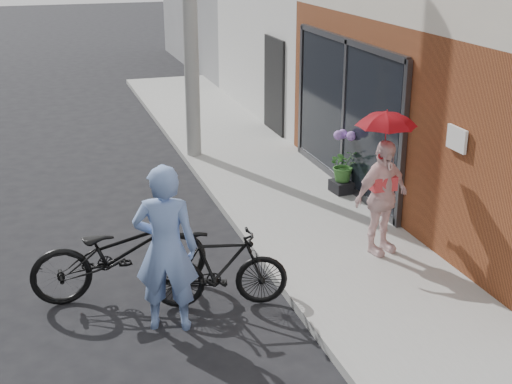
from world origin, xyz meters
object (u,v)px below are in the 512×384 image
bike_right (220,269)px  planter (343,186)px  officer (166,249)px  kimono_woman (382,197)px  bike_left (120,253)px

bike_right → planter: bike_right is taller
officer → bike_right: size_ratio=1.20×
officer → bike_right: officer is taller
bike_right → kimono_woman: 2.51m
officer → kimono_woman: size_ratio=1.23×
bike_left → kimono_woman: 3.51m
bike_right → kimono_woman: (2.40, 0.59, 0.42)m
officer → bike_right: bearing=-138.5°
bike_right → planter: (2.92, 2.92, -0.27)m
officer → kimono_woman: 3.21m
officer → bike_right: 0.89m
bike_left → bike_right: bearing=-122.8°
bike_right → planter: bearing=-33.1°
officer → bike_left: bearing=-48.6°
planter → bike_right: bearing=-134.9°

